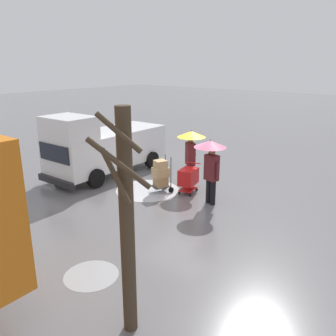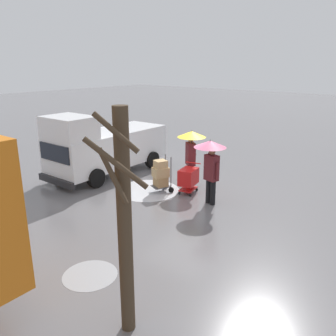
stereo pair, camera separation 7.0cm
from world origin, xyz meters
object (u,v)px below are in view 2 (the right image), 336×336
at_px(cargo_van_parked_right, 104,146).
at_px(pedestrian_black_side, 191,145).
at_px(hand_dolly_boxes, 161,174).
at_px(bare_tree_near, 124,223).
at_px(pedestrian_pink_side, 211,157).
at_px(shopping_cart_vendor, 188,177).

relative_size(cargo_van_parked_right, pedestrian_black_side, 2.51).
xyz_separation_m(hand_dolly_boxes, bare_tree_near, (-3.90, 5.49, 1.37)).
bearing_deg(hand_dolly_boxes, bare_tree_near, 125.39).
xyz_separation_m(cargo_van_parked_right, pedestrian_black_side, (-3.65, -1.00, 0.41)).
xyz_separation_m(cargo_van_parked_right, pedestrian_pink_side, (-5.10, -0.05, 0.41)).
xyz_separation_m(hand_dolly_boxes, pedestrian_black_side, (-0.47, -1.16, 0.93)).
height_order(cargo_van_parked_right, pedestrian_pink_side, cargo_van_parked_right).
height_order(cargo_van_parked_right, hand_dolly_boxes, cargo_van_parked_right).
distance_m(pedestrian_pink_side, pedestrian_black_side, 1.73).
relative_size(shopping_cart_vendor, hand_dolly_boxes, 0.77).
height_order(pedestrian_black_side, bare_tree_near, bare_tree_near).
relative_size(shopping_cart_vendor, pedestrian_black_side, 0.47).
relative_size(pedestrian_pink_side, bare_tree_near, 0.55).
height_order(cargo_van_parked_right, shopping_cart_vendor, cargo_van_parked_right).
bearing_deg(shopping_cart_vendor, hand_dolly_boxes, 34.57).
bearing_deg(pedestrian_pink_side, pedestrian_black_side, -33.38).
bearing_deg(pedestrian_pink_side, shopping_cart_vendor, -17.51).
bearing_deg(cargo_van_parked_right, shopping_cart_vendor, -174.34).
height_order(hand_dolly_boxes, pedestrian_black_side, pedestrian_black_side).
relative_size(hand_dolly_boxes, pedestrian_pink_side, 0.61).
relative_size(pedestrian_black_side, bare_tree_near, 0.55).
bearing_deg(hand_dolly_boxes, pedestrian_pink_side, -173.87).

